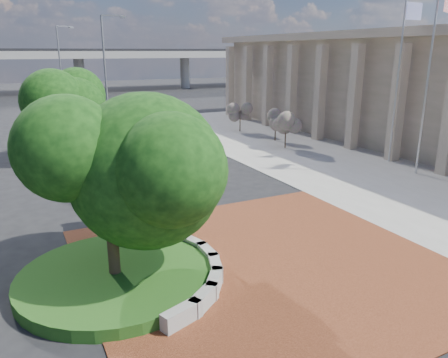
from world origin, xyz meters
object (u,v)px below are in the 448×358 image
street_lamp_near (107,64)px  street_lamp_far (62,62)px  parked_car (109,112)px  flagpole_a (427,82)px  flagpole_b (397,81)px  post_clock (173,162)px

street_lamp_near → street_lamp_far: size_ratio=1.02×
parked_car → flagpole_a: 33.09m
street_lamp_near → street_lamp_far: street_lamp_near is taller
flagpole_a → flagpole_b: bearing=74.5°
flagpole_a → street_lamp_far: 42.64m
street_lamp_far → post_clock: bearing=-91.6°
street_lamp_near → street_lamp_far: (-2.10, 15.78, -0.13)m
parked_car → flagpole_b: 30.74m
post_clock → flagpole_b: (16.89, 4.76, 2.32)m
street_lamp_far → flagpole_a: bearing=-69.5°
flagpole_a → street_lamp_far: flagpole_a is taller
flagpole_a → street_lamp_far: bearing=110.5°
post_clock → flagpole_a: (16.09, 1.88, 2.44)m
parked_car → flagpole_b: size_ratio=0.45×
post_clock → street_lamp_far: size_ratio=0.54×
parked_car → street_lamp_far: bearing=96.7°
post_clock → flagpole_b: 17.70m
flagpole_a → street_lamp_near: size_ratio=1.03×
flagpole_b → street_lamp_far: size_ratio=1.03×
parked_car → flagpole_a: size_ratio=0.44×
flagpole_a → post_clock: bearing=-173.3°
street_lamp_near → street_lamp_far: bearing=97.6°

